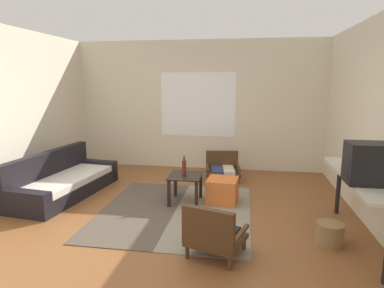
{
  "coord_description": "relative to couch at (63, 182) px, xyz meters",
  "views": [
    {
      "loc": [
        1.01,
        -3.91,
        1.87
      ],
      "look_at": [
        0.19,
        1.09,
        0.89
      ],
      "focal_mm": 30.84,
      "sensor_mm": 36.0,
      "label": 1
    }
  ],
  "objects": [
    {
      "name": "armchair_striped_foreground",
      "position": [
        2.67,
        -1.58,
        0.05
      ],
      "size": [
        0.7,
        0.68,
        0.61
      ],
      "color": "#472D19",
      "rests_on": "ground"
    },
    {
      "name": "wicker_basket",
      "position": [
        3.97,
        -1.06,
        -0.09
      ],
      "size": [
        0.31,
        0.31,
        0.26
      ],
      "primitive_type": "cylinder",
      "color": "olive",
      "rests_on": "ground"
    },
    {
      "name": "couch",
      "position": [
        0.0,
        0.0,
        0.0
      ],
      "size": [
        1.03,
        2.09,
        0.71
      ],
      "color": "black",
      "rests_on": "ground"
    },
    {
      "name": "armchair_by_window",
      "position": [
        2.55,
        1.32,
        0.01
      ],
      "size": [
        0.7,
        0.67,
        0.51
      ],
      "color": "#472D19",
      "rests_on": "ground"
    },
    {
      "name": "ground_plane",
      "position": [
        1.96,
        -0.92,
        -0.22
      ],
      "size": [
        7.8,
        7.8,
        0.0
      ],
      "primitive_type": "plane",
      "color": "brown"
    },
    {
      "name": "far_wall_with_window",
      "position": [
        1.96,
        2.14,
        1.13
      ],
      "size": [
        5.6,
        0.13,
        2.7
      ],
      "color": "beige",
      "rests_on": "ground"
    },
    {
      "name": "clay_vase",
      "position": [
        4.29,
        -0.61,
        0.71
      ],
      "size": [
        0.2,
        0.2,
        0.33
      ],
      "color": "#935B38",
      "rests_on": "console_shelf"
    },
    {
      "name": "glass_bottle",
      "position": [
        2.06,
        -0.04,
        0.35
      ],
      "size": [
        0.06,
        0.06,
        0.3
      ],
      "color": "#5B2319",
      "rests_on": "coffee_table"
    },
    {
      "name": "crt_television",
      "position": [
        4.29,
        -1.23,
        0.81
      ],
      "size": [
        0.54,
        0.34,
        0.43
      ],
      "color": "black",
      "rests_on": "console_shelf"
    },
    {
      "name": "ottoman_orange",
      "position": [
        2.64,
        0.07,
        -0.02
      ],
      "size": [
        0.49,
        0.49,
        0.38
      ],
      "primitive_type": "cube",
      "rotation": [
        0.0,
        0.0,
        -0.09
      ],
      "color": "#D1662D",
      "rests_on": "ground"
    },
    {
      "name": "console_shelf",
      "position": [
        4.29,
        -0.93,
        0.51
      ],
      "size": [
        0.43,
        1.83,
        0.8
      ],
      "color": "beige",
      "rests_on": "ground"
    },
    {
      "name": "coffee_table",
      "position": [
        2.08,
        -0.02,
        0.13
      ],
      "size": [
        0.5,
        0.54,
        0.44
      ],
      "color": "black",
      "rests_on": "ground"
    },
    {
      "name": "area_rug",
      "position": [
        2.0,
        -0.4,
        -0.21
      ],
      "size": [
        2.14,
        2.39,
        0.01
      ],
      "color": "#4C4238",
      "rests_on": "ground"
    }
  ]
}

